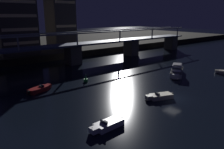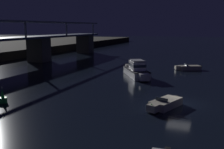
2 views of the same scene
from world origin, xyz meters
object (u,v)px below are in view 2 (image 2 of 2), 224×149
object	(u,v)px
speedboat_mid_center	(189,68)
channel_buoy	(3,99)
cabin_cruiser_near_left	(137,70)
speedboat_near_right	(165,104)

from	to	relation	value
speedboat_mid_center	channel_buoy	world-z (taller)	channel_buoy
cabin_cruiser_near_left	channel_buoy	world-z (taller)	cabin_cruiser_near_left
speedboat_near_right	speedboat_mid_center	world-z (taller)	same
speedboat_near_right	cabin_cruiser_near_left	bearing A→B (deg)	25.45
channel_buoy	cabin_cruiser_near_left	bearing A→B (deg)	-24.43
speedboat_mid_center	channel_buoy	distance (m)	34.89
speedboat_mid_center	cabin_cruiser_near_left	bearing A→B (deg)	144.58
cabin_cruiser_near_left	channel_buoy	distance (m)	22.31
speedboat_near_right	channel_buoy	distance (m)	17.31
channel_buoy	speedboat_near_right	bearing A→B (deg)	-74.46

